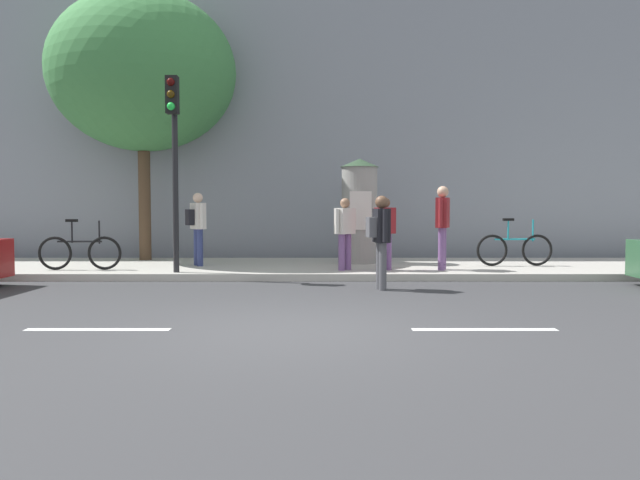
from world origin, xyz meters
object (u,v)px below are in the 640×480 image
object	(u,v)px
pedestrian_with_bag	(342,228)
bicycle_leaning	(511,249)
pedestrian_in_light_jacket	(194,222)
poster_column	(357,210)
pedestrian_in_dark_shirt	(377,234)
pedestrian_tallest	(382,228)
bicycle_upright	(76,252)
traffic_light	(171,141)
street_tree	(140,72)
pedestrian_in_red_top	(440,220)

from	to	relation	value
pedestrian_with_bag	bicycle_leaning	distance (m)	4.07
pedestrian_in_light_jacket	poster_column	bearing A→B (deg)	10.99
pedestrian_in_dark_shirt	bicycle_leaning	size ratio (longest dim) A/B	0.97
pedestrian_in_dark_shirt	poster_column	bearing A→B (deg)	92.24
pedestrian_in_light_jacket	pedestrian_with_bag	world-z (taller)	pedestrian_in_light_jacket
poster_column	pedestrian_tallest	distance (m)	1.84
pedestrian_with_bag	bicycle_leaning	world-z (taller)	pedestrian_with_bag
bicycle_upright	traffic_light	bearing A→B (deg)	-15.75
pedestrian_in_dark_shirt	bicycle_upright	size ratio (longest dim) A/B	0.97
pedestrian_tallest	pedestrian_in_light_jacket	world-z (taller)	pedestrian_in_light_jacket
street_tree	pedestrian_in_red_top	size ratio (longest dim) A/B	3.73
pedestrian_tallest	pedestrian_in_light_jacket	bearing A→B (deg)	166.35
pedestrian_tallest	bicycle_upright	world-z (taller)	pedestrian_tallest
poster_column	pedestrian_tallest	bearing A→B (deg)	-75.88
pedestrian_with_bag	pedestrian_in_dark_shirt	bearing A→B (deg)	-74.70
street_tree	bicycle_leaning	xyz separation A→B (m)	(8.89, -1.64, -4.32)
street_tree	pedestrian_in_light_jacket	world-z (taller)	street_tree
street_tree	pedestrian_tallest	size ratio (longest dim) A/B	4.32
pedestrian_in_light_jacket	pedestrian_in_dark_shirt	bearing A→B (deg)	-37.98
pedestrian_in_dark_shirt	pedestrian_tallest	distance (m)	2.05
pedestrian_with_bag	bicycle_upright	world-z (taller)	pedestrian_with_bag
bicycle_upright	pedestrian_in_dark_shirt	bearing A→B (deg)	-18.68
pedestrian_in_light_jacket	bicycle_upright	xyz separation A→B (m)	(-2.35, -0.93, -0.61)
pedestrian_tallest	traffic_light	bearing A→B (deg)	-173.07
pedestrian_tallest	pedestrian_with_bag	xyz separation A→B (m)	(-0.85, 0.03, -0.01)
pedestrian_in_dark_shirt	bicycle_leaning	distance (m)	4.54
pedestrian_in_dark_shirt	pedestrian_with_bag	size ratio (longest dim) A/B	1.11
pedestrian_in_light_jacket	pedestrian_in_red_top	xyz separation A→B (m)	(5.43, -0.92, 0.06)
pedestrian_in_red_top	bicycle_leaning	world-z (taller)	pedestrian_in_red_top
poster_column	bicycle_upright	bearing A→B (deg)	-164.78
bicycle_upright	pedestrian_in_red_top	bearing A→B (deg)	0.12
poster_column	pedestrian_in_light_jacket	world-z (taller)	poster_column
poster_column	street_tree	world-z (taller)	street_tree
traffic_light	street_tree	xyz separation A→B (m)	(-1.47, 3.16, 2.01)
pedestrian_in_light_jacket	bicycle_leaning	world-z (taller)	pedestrian_in_light_jacket
street_tree	pedestrian_in_light_jacket	bearing A→B (deg)	-44.61
poster_column	pedestrian_with_bag	xyz separation A→B (m)	(-0.41, -1.72, -0.37)
pedestrian_with_bag	bicycle_leaning	size ratio (longest dim) A/B	0.87
poster_column	pedestrian_in_dark_shirt	world-z (taller)	poster_column
traffic_light	street_tree	world-z (taller)	street_tree
traffic_light	bicycle_leaning	bearing A→B (deg)	11.55
bicycle_upright	pedestrian_tallest	bearing A→B (deg)	-0.75
pedestrian_in_red_top	pedestrian_tallest	bearing A→B (deg)	-175.31
street_tree	pedestrian_in_red_top	world-z (taller)	street_tree
poster_column	bicycle_upright	world-z (taller)	poster_column
pedestrian_in_dark_shirt	pedestrian_in_red_top	bearing A→B (deg)	54.24
traffic_light	poster_column	bearing A→B (deg)	30.14
pedestrian_with_bag	pedestrian_in_red_top	size ratio (longest dim) A/B	0.86
bicycle_leaning	bicycle_upright	size ratio (longest dim) A/B	1.00
pedestrian_tallest	pedestrian_with_bag	world-z (taller)	pedestrian_tallest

